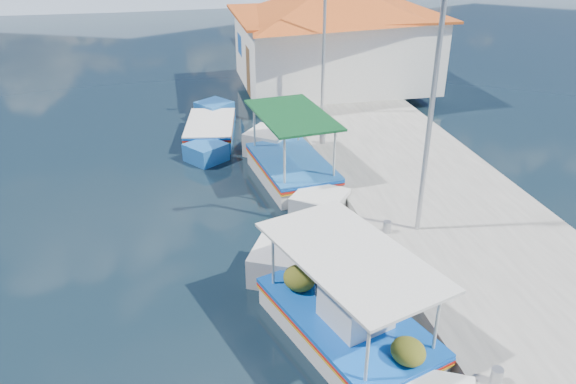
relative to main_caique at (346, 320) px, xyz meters
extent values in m
plane|color=black|center=(-1.89, 0.85, -0.43)|extent=(160.00, 160.00, 0.00)
cube|color=#A6A39B|center=(4.01, 6.85, -0.18)|extent=(5.00, 44.00, 0.50)
cylinder|color=#A5A8AD|center=(1.91, -2.15, 0.22)|extent=(0.20, 0.20, 0.30)
cylinder|color=#A5A8AD|center=(1.91, 2.85, 0.22)|extent=(0.20, 0.20, 0.30)
cylinder|color=#A5A8AD|center=(1.91, 8.85, 0.22)|extent=(0.20, 0.20, 0.30)
cylinder|color=#A5A8AD|center=(1.91, 14.85, 0.22)|extent=(0.20, 0.20, 0.30)
cube|color=silver|center=(-0.02, -0.06, -0.24)|extent=(2.94, 4.10, 0.81)
cube|color=silver|center=(0.75, 2.26, -0.14)|extent=(1.81, 1.81, 0.90)
cube|color=#0E50B9|center=(-0.02, -0.06, 0.14)|extent=(3.03, 4.23, 0.05)
cube|color=red|center=(-0.02, -0.06, 0.07)|extent=(3.03, 4.23, 0.04)
cube|color=gold|center=(-0.02, -0.06, 0.01)|extent=(3.03, 4.23, 0.03)
cube|color=#0E50B9|center=(-0.02, -0.06, 0.20)|extent=(3.04, 4.20, 0.04)
cube|color=brown|center=(-0.02, -0.06, 0.17)|extent=(2.78, 3.99, 0.04)
cube|color=silver|center=(-0.10, -0.31, 0.64)|extent=(1.33, 1.38, 0.94)
cube|color=silver|center=(-0.10, -0.31, 1.13)|extent=(1.44, 1.49, 0.05)
cylinder|color=beige|center=(-0.25, 1.65, 0.85)|extent=(0.06, 0.06, 1.36)
cylinder|color=beige|center=(1.18, 1.18, 0.85)|extent=(0.06, 0.06, 1.36)
cylinder|color=beige|center=(-1.22, -1.30, 0.85)|extent=(0.06, 0.06, 1.36)
cylinder|color=beige|center=(0.20, -1.77, 0.85)|extent=(0.06, 0.06, 1.36)
cube|color=silver|center=(-0.02, -0.06, 1.54)|extent=(3.03, 4.13, 0.06)
ellipsoid|color=#3C4612|center=(0.03, 1.18, 0.41)|extent=(0.65, 0.71, 0.49)
ellipsoid|color=#3C4612|center=(0.73, 1.39, 0.38)|extent=(0.55, 0.60, 0.41)
ellipsoid|color=#3C4612|center=(-0.34, -1.57, 0.39)|extent=(0.58, 0.64, 0.43)
sphere|color=red|center=(0.95, 0.15, 0.81)|extent=(0.34, 0.34, 0.34)
cube|color=silver|center=(0.50, 7.20, -0.22)|extent=(2.30, 3.70, 0.89)
cube|color=silver|center=(0.80, 9.53, -0.11)|extent=(1.89, 1.89, 0.98)
cube|color=silver|center=(0.21, 4.96, -0.22)|extent=(1.84, 1.84, 0.84)
cube|color=#0E50B9|center=(0.50, 7.20, 0.19)|extent=(2.37, 3.81, 0.06)
cube|color=red|center=(0.50, 7.20, 0.12)|extent=(2.37, 3.81, 0.05)
cube|color=gold|center=(0.50, 7.20, 0.05)|extent=(2.37, 3.81, 0.04)
cube|color=#1C5BA8|center=(0.50, 7.20, 0.26)|extent=(2.39, 3.78, 0.05)
cube|color=brown|center=(0.50, 7.20, 0.23)|extent=(2.15, 3.61, 0.05)
cylinder|color=beige|center=(-0.05, 8.75, 0.98)|extent=(0.07, 0.07, 1.50)
cylinder|color=beige|center=(1.43, 8.56, 0.98)|extent=(0.07, 0.07, 1.50)
cylinder|color=beige|center=(-0.43, 5.85, 0.98)|extent=(0.07, 0.07, 1.50)
cylinder|color=beige|center=(1.06, 5.66, 0.98)|extent=(0.07, 0.07, 1.50)
cube|color=#0C3F1D|center=(0.50, 7.20, 1.73)|extent=(2.40, 3.71, 0.07)
cube|color=#1C5BA8|center=(-1.65, 11.28, -0.23)|extent=(2.08, 3.26, 0.85)
cube|color=#1C5BA8|center=(-1.98, 13.29, -0.12)|extent=(1.61, 1.61, 0.93)
cube|color=#1C5BA8|center=(-1.32, 9.34, -0.23)|extent=(1.56, 1.56, 0.80)
cube|color=#0E50B9|center=(-1.65, 11.28, 0.16)|extent=(2.15, 3.36, 0.05)
cube|color=red|center=(-1.65, 11.28, 0.09)|extent=(2.15, 3.36, 0.04)
cube|color=gold|center=(-1.65, 11.28, 0.03)|extent=(2.15, 3.36, 0.04)
cube|color=silver|center=(-1.65, 11.28, 0.22)|extent=(2.16, 3.33, 0.04)
cube|color=brown|center=(-1.65, 11.28, 0.20)|extent=(1.95, 3.18, 0.04)
cube|color=white|center=(4.31, 15.85, 1.57)|extent=(8.00, 6.00, 3.00)
cube|color=#B74C19|center=(4.31, 15.85, 3.12)|extent=(8.64, 6.48, 0.10)
cube|color=brown|center=(0.33, 14.85, 1.07)|extent=(0.06, 1.00, 2.00)
cube|color=#0E50B9|center=(0.33, 17.35, 1.67)|extent=(0.06, 1.20, 0.90)
cylinder|color=#A5A8AD|center=(2.71, 2.85, 3.07)|extent=(0.12, 0.12, 6.00)
cylinder|color=#A5A8AD|center=(2.71, 11.85, 3.07)|extent=(0.12, 0.12, 6.00)
camera|label=1|loc=(-2.92, -8.21, 7.14)|focal=35.06mm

